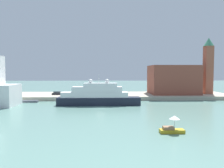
# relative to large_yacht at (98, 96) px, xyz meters

# --- Properties ---
(ground) EXTENTS (400.00, 400.00, 0.00)m
(ground) POSITION_rel_large_yacht_xyz_m (1.11, -6.09, -2.98)
(ground) COLOR slate
(quay_dock) EXTENTS (110.00, 21.84, 1.50)m
(quay_dock) POSITION_rel_large_yacht_xyz_m (1.11, 20.83, -2.23)
(quay_dock) COLOR #ADA38E
(quay_dock) RESTS_ON ground
(large_yacht) EXTENTS (27.64, 4.60, 10.32)m
(large_yacht) POSITION_rel_large_yacht_xyz_m (0.00, 0.00, 0.00)
(large_yacht) COLOR black
(large_yacht) RESTS_ON ground
(small_motorboat) EXTENTS (4.42, 1.94, 3.22)m
(small_motorboat) POSITION_rel_large_yacht_xyz_m (14.82, -33.01, -1.80)
(small_motorboat) COLOR #B7991E
(small_motorboat) RESTS_ON ground
(work_barge) EXTENTS (6.42, 1.48, 0.76)m
(work_barge) POSITION_rel_large_yacht_xyz_m (-25.27, 6.81, -2.60)
(work_barge) COLOR #595966
(work_barge) RESTS_ON ground
(harbor_building) EXTENTS (20.13, 14.54, 12.45)m
(harbor_building) POSITION_rel_large_yacht_xyz_m (32.33, 21.06, 4.74)
(harbor_building) COLOR brown
(harbor_building) RESTS_ON quay_dock
(bell_tower) EXTENTS (4.42, 4.42, 24.44)m
(bell_tower) POSITION_rel_large_yacht_xyz_m (47.64, 20.67, 11.69)
(bell_tower) COLOR #93513D
(bell_tower) RESTS_ON quay_dock
(parked_car) EXTENTS (4.50, 1.64, 1.40)m
(parked_car) POSITION_rel_large_yacht_xyz_m (-17.67, 18.45, -0.88)
(parked_car) COLOR black
(parked_car) RESTS_ON quay_dock
(person_figure) EXTENTS (0.36, 0.36, 1.67)m
(person_figure) POSITION_rel_large_yacht_xyz_m (-14.09, 18.18, -0.71)
(person_figure) COLOR #334C8C
(person_figure) RESTS_ON quay_dock
(mooring_bollard) EXTENTS (0.46, 0.46, 0.64)m
(mooring_bollard) POSITION_rel_large_yacht_xyz_m (-1.15, 10.99, -1.16)
(mooring_bollard) COLOR black
(mooring_bollard) RESTS_ON quay_dock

